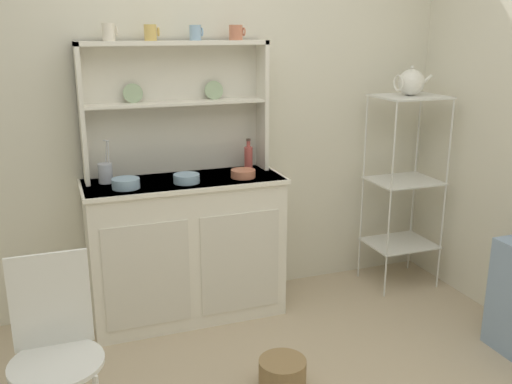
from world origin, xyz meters
The scene contains 16 objects.
wall_back centered at (0.00, 1.62, 1.25)m, with size 3.84×0.05×2.50m, color silver.
hutch_cabinet centered at (-0.16, 1.37, 0.44)m, with size 1.15×0.45×0.85m.
hutch_shelf_unit centered at (-0.16, 1.53, 1.29)m, with size 1.07×0.18×0.77m.
bakers_rack centered at (1.30, 1.32, 0.77)m, with size 0.43×0.35×1.27m.
wire_chair centered at (-0.92, 0.38, 0.52)m, with size 0.36×0.36×0.85m.
floor_basket centered at (0.08, 0.46, 0.08)m, with size 0.23×0.23×0.16m, color #93754C.
cup_cream_0 centered at (-0.51, 1.49, 1.66)m, with size 0.08×0.07×0.09m.
cup_gold_1 centered at (-0.29, 1.49, 1.66)m, with size 0.08×0.07×0.09m.
cup_sky_2 centered at (-0.04, 1.49, 1.66)m, with size 0.08×0.07×0.08m.
cup_terracotta_3 centered at (0.20, 1.49, 1.66)m, with size 0.09×0.08×0.08m.
bowl_mixing_large centered at (-0.50, 1.29, 0.88)m, with size 0.15×0.15×0.05m, color #8EB2D1.
bowl_floral_medium centered at (-0.16, 1.29, 0.87)m, with size 0.15×0.15×0.05m, color #8EB2D1.
bowl_cream_small centered at (0.17, 1.29, 0.87)m, with size 0.14×0.14×0.05m, color #C67556.
jam_bottle centered at (0.26, 1.45, 0.93)m, with size 0.05×0.05×0.19m.
utensil_jar centered at (-0.59, 1.45, 0.91)m, with size 0.08×0.08×0.24m.
porcelain_teapot centered at (1.29, 1.32, 1.36)m, with size 0.25×0.16×0.19m.
Camera 1 is at (-0.86, -1.74, 1.68)m, focal length 40.10 mm.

